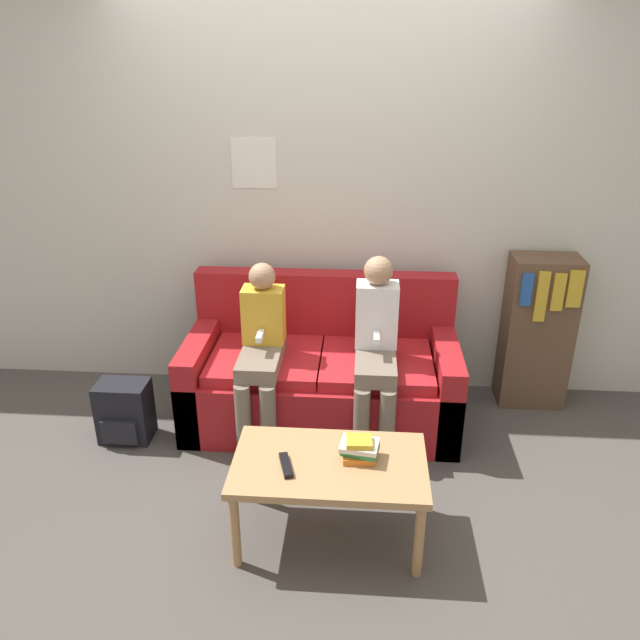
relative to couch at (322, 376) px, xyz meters
name	(u,v)px	position (x,y,z in m)	size (l,w,h in m)	color
ground_plane	(315,465)	(0.00, -0.51, -0.28)	(10.00, 10.00, 0.00)	#4C4742
wall_back	(327,196)	(0.00, 0.48, 1.02)	(8.00, 0.06, 2.60)	beige
couch	(322,376)	(0.00, 0.00, 0.00)	(1.63, 0.78, 0.86)	maroon
coffee_table	(329,471)	(0.11, -1.04, 0.09)	(0.89, 0.52, 0.43)	#AD7F51
person_left	(261,347)	(-0.33, -0.20, 0.29)	(0.24, 0.54, 1.03)	#756656
person_right	(376,345)	(0.32, -0.19, 0.32)	(0.24, 0.54, 1.09)	#756656
tv_remote	(286,465)	(-0.08, -1.10, 0.15)	(0.09, 0.17, 0.02)	black
book_stack	(359,449)	(0.24, -1.01, 0.19)	(0.19, 0.15, 0.11)	orange
bookshelf	(537,331)	(1.35, 0.30, 0.21)	(0.41, 0.28, 0.99)	brown
backpack	(125,412)	(-1.14, -0.33, -0.10)	(0.30, 0.23, 0.37)	black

